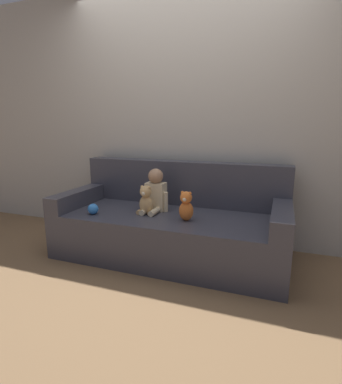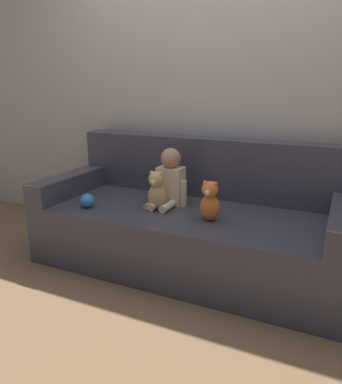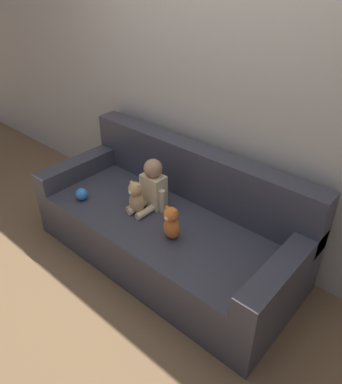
% 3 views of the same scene
% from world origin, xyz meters
% --- Properties ---
extents(ground_plane, '(12.00, 12.00, 0.00)m').
position_xyz_m(ground_plane, '(0.00, 0.00, 0.00)').
color(ground_plane, brown).
extents(wall_back, '(8.00, 0.05, 2.60)m').
position_xyz_m(wall_back, '(0.00, 0.54, 1.30)').
color(wall_back, '#ADA89E').
rests_on(wall_back, ground_plane).
extents(couch, '(2.09, 0.91, 0.86)m').
position_xyz_m(couch, '(0.00, 0.06, 0.29)').
color(couch, '#383842').
rests_on(couch, ground_plane).
extents(person_baby, '(0.26, 0.30, 0.40)m').
position_xyz_m(person_baby, '(-0.16, 0.04, 0.59)').
color(person_baby, beige).
rests_on(person_baby, couch).
extents(teddy_bear_brown, '(0.16, 0.12, 0.27)m').
position_xyz_m(teddy_bear_brown, '(-0.19, -0.10, 0.54)').
color(teddy_bear_brown, tan).
rests_on(teddy_bear_brown, couch).
extents(plush_toy_side, '(0.12, 0.12, 0.25)m').
position_xyz_m(plush_toy_side, '(0.20, -0.15, 0.54)').
color(plush_toy_side, orange).
rests_on(plush_toy_side, couch).
extents(toy_ball, '(0.10, 0.10, 0.10)m').
position_xyz_m(toy_ball, '(-0.65, -0.27, 0.47)').
color(toy_ball, '#337FDB').
rests_on(toy_ball, couch).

